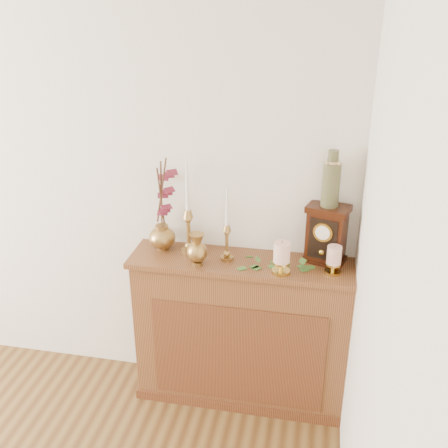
% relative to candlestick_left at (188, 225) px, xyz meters
% --- Properties ---
extents(console_shelf, '(1.24, 0.34, 0.93)m').
position_rel_candlestick_left_xyz_m(console_shelf, '(0.31, -0.03, -0.67)').
color(console_shelf, brown).
rests_on(console_shelf, ground).
extents(candlestick_left, '(0.09, 0.09, 0.53)m').
position_rel_candlestick_left_xyz_m(candlestick_left, '(0.00, 0.00, 0.00)').
color(candlestick_left, '#A87E43').
rests_on(candlestick_left, console_shelf).
extents(candlestick_center, '(0.07, 0.07, 0.42)m').
position_rel_candlestick_left_xyz_m(candlestick_center, '(0.22, -0.04, -0.04)').
color(candlestick_center, '#A87E43').
rests_on(candlestick_center, console_shelf).
extents(bud_vase, '(0.11, 0.11, 0.18)m').
position_rel_candlestick_left_xyz_m(bud_vase, '(0.08, -0.13, -0.08)').
color(bud_vase, '#A87E43').
rests_on(bud_vase, console_shelf).
extents(ginger_jar, '(0.23, 0.24, 0.55)m').
position_rel_candlestick_left_xyz_m(ginger_jar, '(-0.14, 0.05, 0.07)').
color(ginger_jar, '#A87E43').
rests_on(ginger_jar, console_shelf).
extents(pillar_candle_left, '(0.10, 0.10, 0.19)m').
position_rel_candlestick_left_xyz_m(pillar_candle_left, '(0.52, -0.13, -0.08)').
color(pillar_candle_left, gold).
rests_on(pillar_candle_left, console_shelf).
extents(pillar_candle_right, '(0.08, 0.08, 0.16)m').
position_rel_candlestick_left_xyz_m(pillar_candle_right, '(0.79, -0.08, -0.09)').
color(pillar_candle_right, gold).
rests_on(pillar_candle_right, console_shelf).
extents(ivy_garland, '(0.39, 0.15, 0.07)m').
position_rel_candlestick_left_xyz_m(ivy_garland, '(0.49, -0.07, -0.16)').
color(ivy_garland, '#3A6727').
rests_on(ivy_garland, console_shelf).
extents(mantel_clock, '(0.25, 0.20, 0.32)m').
position_rel_candlestick_left_xyz_m(mantel_clock, '(0.74, 0.05, -0.02)').
color(mantel_clock, black).
rests_on(mantel_clock, console_shelf).
extents(ceramic_vase, '(0.09, 0.09, 0.30)m').
position_rel_candlestick_left_xyz_m(ceramic_vase, '(0.74, 0.05, 0.28)').
color(ceramic_vase, '#183126').
rests_on(ceramic_vase, mantel_clock).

